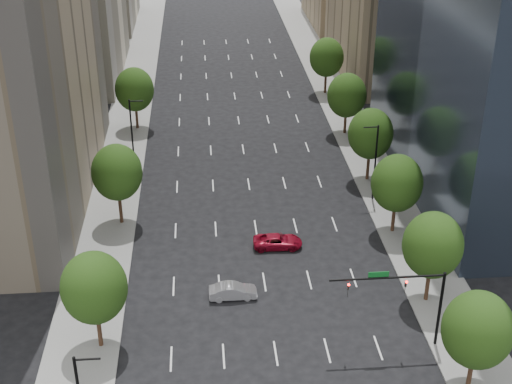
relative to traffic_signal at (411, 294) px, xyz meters
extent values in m
cube|color=slate|center=(-26.03, 30.00, -5.10)|extent=(6.00, 200.00, 0.15)
cube|color=slate|center=(4.97, 30.00, -5.10)|extent=(6.00, 200.00, 0.15)
cylinder|color=#382316|center=(3.47, -5.00, -3.30)|extent=(0.36, 0.36, 3.75)
ellipsoid|color=#1C3B10|center=(3.47, -5.00, 0.23)|extent=(5.20, 5.20, 5.98)
cylinder|color=#382316|center=(3.47, 6.00, -3.17)|extent=(0.36, 0.36, 4.00)
ellipsoid|color=#1C3B10|center=(3.47, 6.00, 0.59)|extent=(5.20, 5.20, 5.98)
cylinder|color=#382316|center=(3.47, 18.00, -3.22)|extent=(0.36, 0.36, 3.90)
ellipsoid|color=#1C3B10|center=(3.47, 18.00, 0.44)|extent=(5.20, 5.20, 5.98)
cylinder|color=#382316|center=(3.47, 30.00, -3.12)|extent=(0.36, 0.36, 4.10)
ellipsoid|color=#1C3B10|center=(3.47, 30.00, 0.73)|extent=(5.20, 5.20, 5.98)
cylinder|color=#382316|center=(3.47, 44.00, -3.27)|extent=(0.36, 0.36, 3.80)
ellipsoid|color=#1C3B10|center=(3.47, 44.00, 0.30)|extent=(5.20, 5.20, 5.98)
cylinder|color=#382316|center=(3.47, 60.00, -3.17)|extent=(0.36, 0.36, 4.00)
ellipsoid|color=#1C3B10|center=(3.47, 60.00, 0.59)|extent=(5.20, 5.20, 5.98)
cylinder|color=#382316|center=(-24.53, 2.00, -3.17)|extent=(0.36, 0.36, 4.00)
ellipsoid|color=#1C3B10|center=(-24.53, 2.00, 0.59)|extent=(5.20, 5.20, 5.98)
cylinder|color=#382316|center=(-24.53, 22.00, -3.10)|extent=(0.36, 0.36, 4.15)
ellipsoid|color=#1C3B10|center=(-24.53, 22.00, 0.80)|extent=(5.20, 5.20, 5.98)
cylinder|color=#382316|center=(-24.53, 48.00, -3.20)|extent=(0.36, 0.36, 3.95)
ellipsoid|color=#1C3B10|center=(-24.53, 48.00, 0.52)|extent=(5.20, 5.20, 5.98)
cylinder|color=black|center=(2.97, 25.00, -0.67)|extent=(0.20, 0.20, 9.00)
cylinder|color=black|center=(2.17, 25.00, 3.63)|extent=(1.60, 0.14, 0.14)
cylinder|color=black|center=(-23.23, -10.00, 3.63)|extent=(1.60, 0.14, 0.14)
cylinder|color=black|center=(-24.03, 35.00, -0.67)|extent=(0.20, 0.20, 9.00)
cylinder|color=black|center=(-23.23, 35.00, 3.63)|extent=(1.60, 0.14, 0.14)
cylinder|color=black|center=(2.47, 0.00, -1.67)|extent=(0.24, 0.24, 7.00)
cylinder|color=black|center=(-2.03, 0.00, 1.63)|extent=(9.00, 0.18, 0.18)
imported|color=black|center=(-0.53, 0.00, 1.08)|extent=(0.18, 0.22, 1.10)
imported|color=black|center=(-5.03, 0.00, 1.08)|extent=(0.18, 0.22, 1.10)
sphere|color=#FF0C07|center=(-0.53, -0.18, 1.28)|extent=(0.20, 0.20, 0.20)
sphere|color=#FF0C07|center=(-5.03, -0.18, 1.28)|extent=(0.20, 0.20, 0.20)
cube|color=#0C591E|center=(-2.73, 0.00, 1.98)|extent=(1.60, 0.06, 0.45)
imported|color=#9C9CA2|center=(-13.53, 7.78, -4.47)|extent=(4.30, 1.58, 1.41)
imported|color=maroon|center=(-8.65, 15.95, -4.50)|extent=(4.94, 2.41, 1.35)
camera|label=1|loc=(-15.76, -44.99, 33.00)|focal=50.75mm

